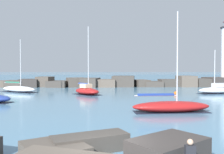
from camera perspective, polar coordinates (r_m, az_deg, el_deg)
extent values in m
cube|color=teal|center=(117.28, -2.15, -0.12)|extent=(400.00, 116.00, 0.01)
cube|color=#4C443D|center=(60.64, -21.30, -1.44)|extent=(4.33, 5.80, 1.49)
cube|color=#383330|center=(59.81, -18.33, -1.31)|extent=(4.36, 5.06, 1.79)
cube|color=#4C443D|center=(59.34, -15.05, -1.04)|extent=(3.72, 4.37, 2.32)
cube|color=#423D38|center=(57.97, -12.25, -1.54)|extent=(4.70, 5.38, 1.41)
cube|color=#4C443D|center=(58.29, -8.15, -1.19)|extent=(5.36, 6.20, 2.03)
cube|color=#423D38|center=(56.96, -4.97, -1.25)|extent=(4.60, 5.95, 2.02)
cube|color=brown|center=(56.87, -1.64, -1.40)|extent=(5.10, 4.48, 1.72)
cube|color=#423D38|center=(57.84, 2.63, -0.97)|extent=(5.69, 5.85, 2.49)
cube|color=#4C443D|center=(58.35, 6.65, -1.41)|extent=(3.98, 5.26, 1.57)
cube|color=#423D38|center=(58.16, 9.67, -1.59)|extent=(4.57, 4.49, 1.26)
cube|color=#423D38|center=(58.96, 13.08, -1.34)|extent=(5.07, 3.71, 1.72)
cube|color=brown|center=(60.55, 16.56, -0.92)|extent=(3.66, 5.26, 2.49)
cube|color=#423D38|center=(61.58, 19.61, -1.19)|extent=(3.62, 4.73, 1.88)
cube|color=#383330|center=(63.58, 22.63, -1.01)|extent=(5.25, 5.52, 2.14)
cube|color=#423D38|center=(12.96, -5.00, -14.78)|extent=(4.07, 2.78, 0.85)
cube|color=#4C443D|center=(12.09, -13.05, -16.36)|extent=(3.64, 3.75, 0.73)
cube|color=#383330|center=(11.13, 12.72, -16.64)|extent=(3.78, 3.54, 1.23)
ellipsoid|color=maroon|center=(40.10, -5.75, -3.26)|extent=(5.24, 5.58, 1.09)
cube|color=black|center=(40.15, -5.74, -4.01)|extent=(5.03, 5.34, 0.03)
cube|color=beige|center=(40.24, -5.97, -2.01)|extent=(2.04, 2.07, 0.64)
cylinder|color=silver|center=(39.67, -5.43, 4.50)|extent=(0.12, 0.12, 9.71)
cylinder|color=#BCBCC1|center=(40.86, -6.62, -1.63)|extent=(1.92, 2.26, 0.10)
cube|color=navy|center=(40.85, -6.62, -1.49)|extent=(1.72, 2.00, 0.20)
ellipsoid|color=white|center=(45.32, 22.90, -2.82)|extent=(7.18, 3.65, 1.06)
cube|color=black|center=(45.36, 22.89, -3.47)|extent=(6.83, 3.54, 0.03)
cube|color=silver|center=(45.46, 23.26, -1.73)|extent=(2.27, 1.66, 0.64)
cylinder|color=silver|center=(44.87, 22.43, 1.78)|extent=(0.12, 0.12, 6.19)
cylinder|color=#BCBCC1|center=(46.08, 24.28, -1.41)|extent=(3.71, 0.86, 0.10)
cube|color=#4C4C51|center=(46.07, 24.28, -1.29)|extent=(3.18, 0.84, 0.20)
ellipsoid|color=maroon|center=(24.67, 13.38, -6.59)|extent=(7.63, 2.50, 1.04)
cube|color=black|center=(24.75, 13.37, -7.75)|extent=(7.25, 2.44, 0.03)
cylinder|color=silver|center=(24.62, 14.71, 4.56)|extent=(0.12, 0.12, 8.54)
cylinder|color=#BCBCC1|center=(24.10, 9.99, -4.21)|extent=(4.14, 0.32, 0.10)
cube|color=navy|center=(24.09, 10.00, -3.97)|extent=(3.53, 0.39, 0.20)
ellipsoid|color=white|center=(47.22, -20.56, -2.60)|extent=(7.74, 5.86, 1.06)
cube|color=black|center=(47.27, -20.56, -3.23)|extent=(7.39, 5.62, 0.03)
cylinder|color=silver|center=(46.65, -20.17, 3.06)|extent=(0.12, 0.12, 8.23)
cylinder|color=#BCBCC1|center=(48.34, -21.77, -1.23)|extent=(3.70, 2.30, 0.10)
cube|color=#1E664C|center=(48.34, -21.77, -1.11)|extent=(3.20, 2.06, 0.20)
sphere|color=#EA5914|center=(40.84, 14.34, -3.60)|extent=(0.54, 0.54, 0.54)
cylinder|color=black|center=(40.80, 14.34, -3.08)|extent=(0.04, 0.04, 0.20)
cube|color=#232328|center=(9.58, 17.43, -16.49)|extent=(0.36, 0.22, 0.64)
sphere|color=tan|center=(9.45, 17.45, -14.00)|extent=(0.22, 0.22, 0.22)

